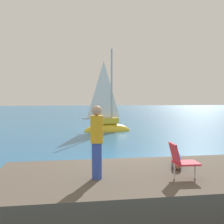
{
  "coord_description": "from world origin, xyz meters",
  "views": [
    {
      "loc": [
        -2.03,
        -10.38,
        2.42
      ],
      "look_at": [
        0.26,
        8.09,
        1.51
      ],
      "focal_mm": 47.58,
      "sensor_mm": 36.0,
      "label": 1
    }
  ],
  "objects_px": {
    "person_sunbather": "(177,160)",
    "beach_chair": "(181,159)",
    "sailboat_near": "(107,127)",
    "person_standing": "(97,140)"
  },
  "relations": [
    {
      "from": "sailboat_near",
      "to": "beach_chair",
      "type": "height_order",
      "value": "sailboat_near"
    },
    {
      "from": "person_standing",
      "to": "person_sunbather",
      "type": "bearing_deg",
      "value": -149.61
    },
    {
      "from": "sailboat_near",
      "to": "person_sunbather",
      "type": "xyz_separation_m",
      "value": [
        0.45,
        -13.31,
        0.39
      ]
    },
    {
      "from": "person_sunbather",
      "to": "beach_chair",
      "type": "xyz_separation_m",
      "value": [
        -0.39,
        -1.37,
        0.33
      ]
    },
    {
      "from": "sailboat_near",
      "to": "person_standing",
      "type": "xyz_separation_m",
      "value": [
        -1.78,
        -14.44,
        1.14
      ]
    },
    {
      "from": "person_standing",
      "to": "beach_chair",
      "type": "relative_size",
      "value": 2.03
    },
    {
      "from": "person_sunbather",
      "to": "person_standing",
      "type": "xyz_separation_m",
      "value": [
        -2.23,
        -1.13,
        0.75
      ]
    },
    {
      "from": "person_sunbather",
      "to": "beach_chair",
      "type": "bearing_deg",
      "value": -176.72
    },
    {
      "from": "sailboat_near",
      "to": "person_standing",
      "type": "bearing_deg",
      "value": -106.28
    },
    {
      "from": "sailboat_near",
      "to": "person_sunbather",
      "type": "distance_m",
      "value": 13.32
    }
  ]
}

